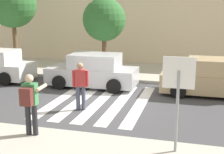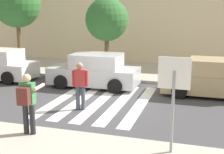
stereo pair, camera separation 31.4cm
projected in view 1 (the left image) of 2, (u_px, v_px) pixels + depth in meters
ground_plane at (98, 103)px, 12.11m from camera, size 120.00×120.00×0.00m
sidewalk_far at (131, 71)px, 17.74m from camera, size 60.00×4.80×0.14m
building_facade_far at (144, 20)px, 21.29m from camera, size 56.00×4.00×5.53m
crosswalk_stripe_0 at (63, 98)px, 12.71m from camera, size 0.44×5.20×0.01m
crosswalk_stripe_1 at (81, 99)px, 12.50m from camera, size 0.44×5.20×0.01m
crosswalk_stripe_2 at (100, 101)px, 12.30m from camera, size 0.44×5.20×0.01m
crosswalk_stripe_3 at (120, 103)px, 12.09m from camera, size 0.44×5.20×0.01m
crosswalk_stripe_4 at (140, 104)px, 11.88m from camera, size 0.44×5.20×0.01m
stop_sign at (178, 84)px, 7.35m from camera, size 0.76×0.08×2.36m
photographer_with_backpack at (30, 100)px, 8.48m from camera, size 0.62×0.87×1.72m
pedestrian_crossing at (80, 84)px, 11.06m from camera, size 0.56×0.34×1.72m
parked_car_silver at (93, 71)px, 14.37m from camera, size 4.10×1.92×1.55m
parked_car_tan at (212, 78)px, 13.02m from camera, size 4.10×1.92×1.55m
street_tree_west at (13, 4)px, 17.87m from camera, size 2.72×2.72×5.03m
street_tree_center at (104, 20)px, 15.80m from camera, size 2.19×2.19×3.97m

